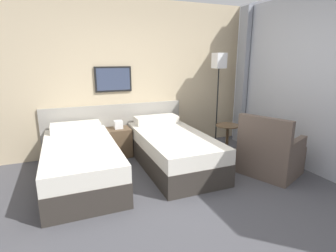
% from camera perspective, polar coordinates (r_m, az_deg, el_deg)
% --- Properties ---
extents(ground_plane, '(16.00, 16.00, 0.00)m').
position_cam_1_polar(ground_plane, '(3.24, 4.65, -17.05)').
color(ground_plane, '#47474C').
extents(wall_headboard, '(10.00, 0.10, 2.70)m').
position_cam_1_polar(wall_headboard, '(4.90, -7.45, 9.84)').
color(wall_headboard, '#C6B28E').
rests_on(wall_headboard, ground_plane).
extents(bed_near_door, '(0.97, 2.00, 0.67)m').
position_cam_1_polar(bed_near_door, '(3.94, -18.41, -7.31)').
color(bed_near_door, '#332D28').
rests_on(bed_near_door, ground_plane).
extents(bed_near_window, '(0.97, 2.00, 0.67)m').
position_cam_1_polar(bed_near_window, '(4.23, 0.88, -5.00)').
color(bed_near_window, '#332D28').
rests_on(bed_near_window, ground_plane).
extents(nightstand, '(0.40, 0.38, 0.64)m').
position_cam_1_polar(nightstand, '(4.73, -10.59, -3.33)').
color(nightstand, brown).
rests_on(nightstand, ground_plane).
extents(floor_lamp, '(0.24, 0.24, 1.79)m').
position_cam_1_polar(floor_lamp, '(5.08, 11.00, 11.84)').
color(floor_lamp, black).
rests_on(floor_lamp, ground_plane).
extents(side_table, '(0.39, 0.39, 0.62)m').
position_cam_1_polar(side_table, '(4.52, 12.77, -2.17)').
color(side_table, brown).
rests_on(side_table, ground_plane).
extents(armchair, '(0.95, 0.98, 0.91)m').
position_cam_1_polar(armchair, '(4.20, 21.26, -5.97)').
color(armchair, brown).
rests_on(armchair, ground_plane).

